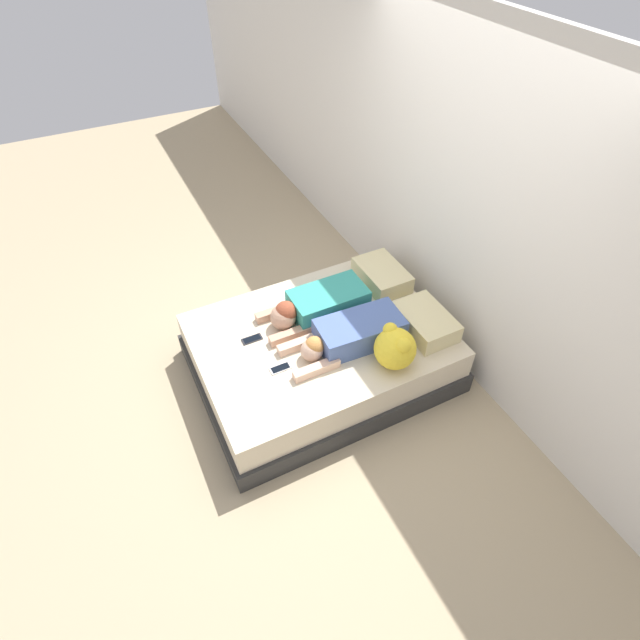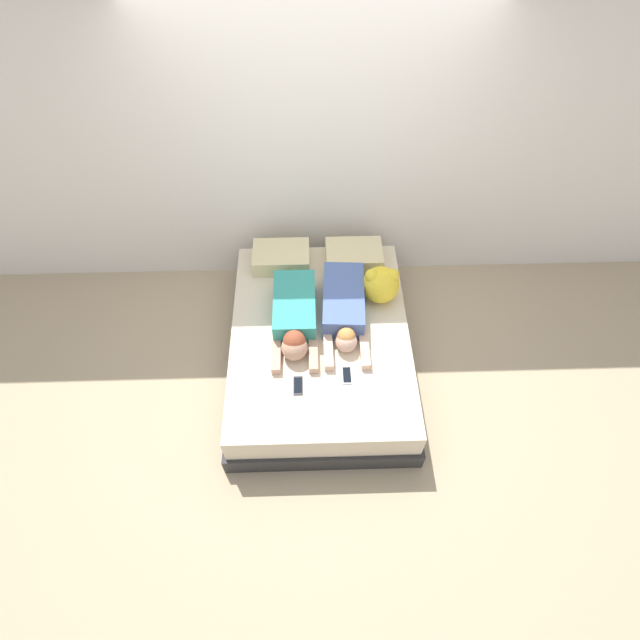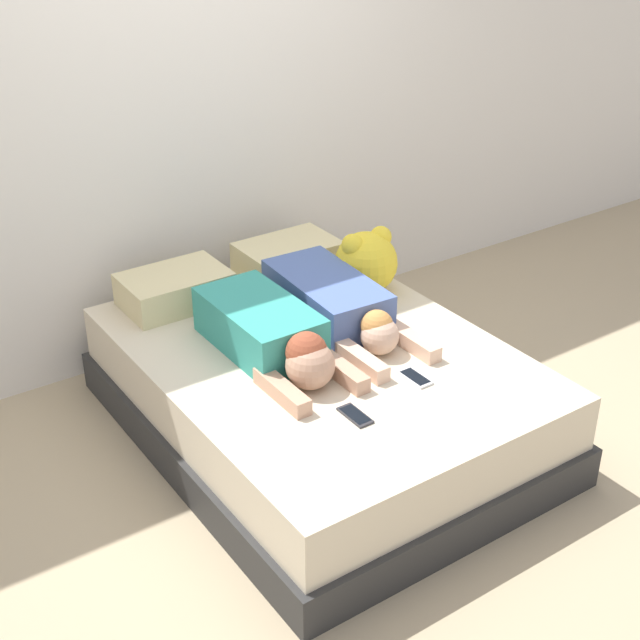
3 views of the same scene
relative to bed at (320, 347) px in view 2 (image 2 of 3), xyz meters
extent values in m
plane|color=tan|center=(0.00, 0.00, -0.22)|extent=(12.00, 12.00, 0.00)
cube|color=white|center=(0.00, 1.14, 1.08)|extent=(12.00, 0.06, 2.60)
cube|color=#2D2D2D|center=(0.00, 0.00, -0.12)|extent=(1.50, 1.99, 0.19)
cube|color=beige|center=(0.00, 0.00, 0.10)|extent=(1.44, 1.93, 0.25)
cube|color=beige|center=(-0.33, 0.77, 0.30)|extent=(0.50, 0.34, 0.16)
cube|color=beige|center=(0.33, 0.77, 0.30)|extent=(0.50, 0.34, 0.16)
cube|color=teal|center=(-0.20, 0.18, 0.33)|extent=(0.34, 0.62, 0.21)
sphere|color=tan|center=(-0.20, -0.22, 0.33)|extent=(0.21, 0.21, 0.21)
sphere|color=#99472D|center=(-0.20, -0.20, 0.38)|extent=(0.18, 0.18, 0.18)
cube|color=tan|center=(-0.35, -0.23, 0.26)|extent=(0.07, 0.34, 0.07)
cube|color=tan|center=(-0.06, -0.23, 0.26)|extent=(0.07, 0.34, 0.07)
cube|color=#4C66A5|center=(0.20, 0.24, 0.33)|extent=(0.37, 0.68, 0.21)
sphere|color=beige|center=(0.20, -0.17, 0.31)|extent=(0.17, 0.17, 0.17)
sphere|color=#D18C47|center=(0.20, -0.15, 0.35)|extent=(0.15, 0.15, 0.15)
cube|color=beige|center=(0.06, -0.20, 0.26)|extent=(0.07, 0.36, 0.07)
cube|color=beige|center=(0.34, -0.20, 0.26)|extent=(0.07, 0.36, 0.07)
cube|color=#2D2D33|center=(-0.18, -0.50, 0.23)|extent=(0.07, 0.16, 0.01)
cube|color=black|center=(-0.18, -0.50, 0.24)|extent=(0.06, 0.14, 0.00)
cube|color=silver|center=(0.19, -0.42, 0.23)|extent=(0.07, 0.16, 0.01)
cube|color=black|center=(0.19, -0.42, 0.24)|extent=(0.06, 0.14, 0.00)
sphere|color=yellow|center=(0.52, 0.35, 0.38)|extent=(0.31, 0.31, 0.31)
sphere|color=yellow|center=(0.43, 0.35, 0.50)|extent=(0.11, 0.11, 0.11)
sphere|color=yellow|center=(0.60, 0.35, 0.50)|extent=(0.11, 0.11, 0.11)
camera|label=1|loc=(2.46, -1.24, 3.04)|focal=28.00mm
camera|label=2|loc=(-0.07, -2.38, 3.51)|focal=28.00mm
camera|label=3|loc=(-1.93, -2.80, 2.22)|focal=50.00mm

